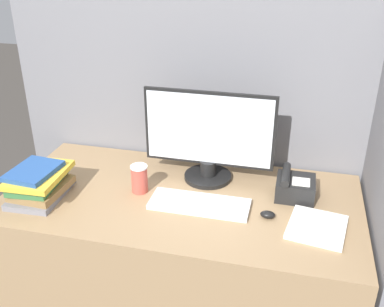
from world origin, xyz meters
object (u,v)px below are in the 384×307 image
at_px(monitor, 209,139).
at_px(keyboard, 200,204).
at_px(book_stack, 39,183).
at_px(desk_telephone, 294,187).
at_px(mouse, 268,215).
at_px(coffee_cup, 139,179).

height_order(monitor, keyboard, monitor).
relative_size(monitor, book_stack, 1.99).
xyz_separation_m(book_stack, desk_telephone, (1.11, 0.27, -0.02)).
height_order(keyboard, book_stack, book_stack).
distance_m(mouse, desk_telephone, 0.22).
bearing_deg(monitor, coffee_cup, -144.82).
distance_m(coffee_cup, book_stack, 0.44).
bearing_deg(book_stack, desk_telephone, 13.79).
relative_size(coffee_cup, desk_telephone, 0.73).
xyz_separation_m(keyboard, mouse, (0.30, -0.02, 0.01)).
relative_size(coffee_cup, book_stack, 0.43).
height_order(monitor, desk_telephone, monitor).
height_order(mouse, book_stack, book_stack).
bearing_deg(keyboard, coffee_cup, 169.10).
distance_m(monitor, book_stack, 0.79).
height_order(coffee_cup, desk_telephone, coffee_cup).
bearing_deg(mouse, monitor, 139.03).
bearing_deg(book_stack, monitor, 26.33).
distance_m(keyboard, desk_telephone, 0.44).
xyz_separation_m(mouse, book_stack, (-1.01, -0.07, 0.06)).
xyz_separation_m(mouse, coffee_cup, (-0.59, 0.07, 0.05)).
bearing_deg(book_stack, coffee_cup, 19.57).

